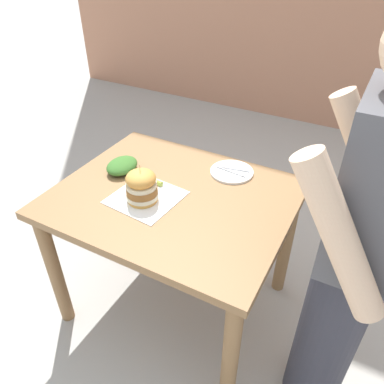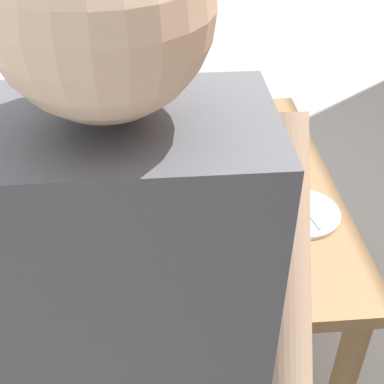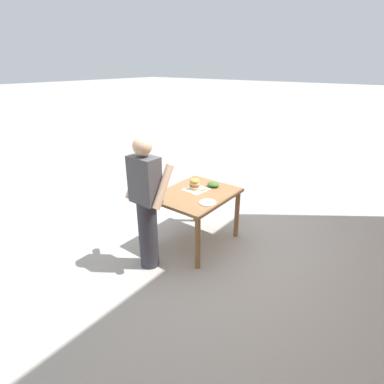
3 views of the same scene
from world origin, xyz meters
The scene contains 8 objects.
ground_plane centered at (0.00, 0.00, 0.00)m, with size 80.00×80.00×0.00m, color #ADAAA3.
patio_table centered at (0.00, 0.00, 0.65)m, with size 0.89×1.09×0.77m.
serving_paper centered at (0.08, -0.10, 0.78)m, with size 0.30×0.30×0.00m, color white.
sandwich centered at (0.11, -0.10, 0.86)m, with size 0.15×0.15×0.19m.
pickle_spear centered at (-0.03, -0.13, 0.79)m, with size 0.02×0.02×0.10m, color #8EA83D.
side_plate_with_forks centered at (-0.31, 0.17, 0.78)m, with size 0.22×0.22×0.02m.
side_salad centered at (-0.05, -0.33, 0.81)m, with size 0.18×0.14×0.07m, color #386B28.
diner_across_table centered at (0.14, 0.81, 0.88)m, with size 0.55×0.35×1.69m.
Camera 3 is at (-2.25, 3.03, 2.42)m, focal length 28.00 mm.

